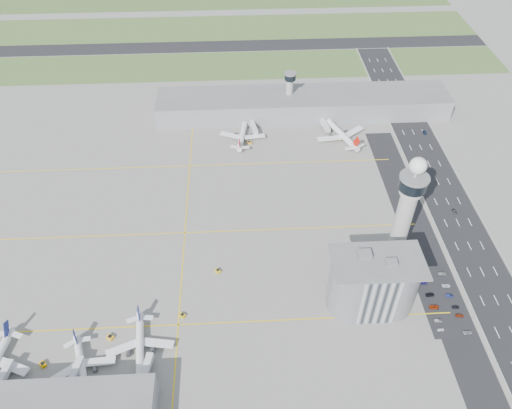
{
  "coord_description": "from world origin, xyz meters",
  "views": [
    {
      "loc": [
        -10.44,
        -164.78,
        200.75
      ],
      "look_at": [
        0.0,
        35.0,
        15.0
      ],
      "focal_mm": 35.0,
      "sensor_mm": 36.0,
      "label": 1
    }
  ],
  "objects_px": {
    "tug_4": "(249,142)",
    "car_lot_5": "(424,274)",
    "jet_bridge_far_1": "(322,122)",
    "jet_bridge_near_2": "(142,386)",
    "tug_0": "(43,364)",
    "car_lot_6": "(468,333)",
    "car_hw_1": "(455,211)",
    "tug_3": "(218,271)",
    "car_lot_0": "(441,330)",
    "car_lot_3": "(430,295)",
    "secondary_tower": "(290,90)",
    "car_lot_11": "(442,273)",
    "car_hw_2": "(425,132)",
    "car_lot_2": "(434,307)",
    "tug_5": "(339,139)",
    "airplane_near_b": "(81,367)",
    "jet_bridge_far_0": "(252,124)",
    "car_lot_4": "(424,283)",
    "car_lot_9": "(450,296)",
    "tug_2": "(182,315)",
    "control_tower": "(407,207)",
    "car_lot_8": "(456,307)",
    "car_lot_7": "(460,316)",
    "car_hw_4": "(385,88)",
    "tug_1": "(110,337)",
    "admin_building": "(373,283)",
    "car_lot_1": "(438,321)",
    "airplane_far_b": "(341,130)",
    "jet_bridge_near_1": "(69,389)",
    "car_lot_10": "(446,286)",
    "airplane_far_a": "(243,131)"
  },
  "relations": [
    {
      "from": "tug_4",
      "to": "car_lot_5",
      "type": "bearing_deg",
      "value": 38.89
    },
    {
      "from": "jet_bridge_far_1",
      "to": "jet_bridge_near_2",
      "type": "bearing_deg",
      "value": -38.55
    },
    {
      "from": "jet_bridge_near_2",
      "to": "tug_0",
      "type": "distance_m",
      "value": 46.91
    },
    {
      "from": "car_lot_6",
      "to": "car_hw_1",
      "type": "xyz_separation_m",
      "value": [
        21.88,
        80.28,
        0.05
      ]
    },
    {
      "from": "tug_3",
      "to": "tug_4",
      "type": "distance_m",
      "value": 113.48
    },
    {
      "from": "car_lot_0",
      "to": "car_lot_3",
      "type": "distance_m",
      "value": 19.97
    },
    {
      "from": "car_lot_0",
      "to": "tug_3",
      "type": "bearing_deg",
      "value": 65.01
    },
    {
      "from": "secondary_tower",
      "to": "tug_3",
      "type": "bearing_deg",
      "value": -109.08
    },
    {
      "from": "car_lot_11",
      "to": "car_hw_2",
      "type": "height_order",
      "value": "car_hw_2"
    },
    {
      "from": "secondary_tower",
      "to": "jet_bridge_near_2",
      "type": "distance_m",
      "value": 227.3
    },
    {
      "from": "car_lot_3",
      "to": "tug_0",
      "type": "bearing_deg",
      "value": 92.71
    },
    {
      "from": "car_lot_3",
      "to": "car_lot_2",
      "type": "bearing_deg",
      "value": 171.85
    },
    {
      "from": "jet_bridge_near_2",
      "to": "tug_5",
      "type": "height_order",
      "value": "jet_bridge_near_2"
    },
    {
      "from": "airplane_near_b",
      "to": "jet_bridge_far_0",
      "type": "relative_size",
      "value": 2.46
    },
    {
      "from": "tug_0",
      "to": "car_lot_4",
      "type": "relative_size",
      "value": 0.91
    },
    {
      "from": "car_lot_9",
      "to": "tug_0",
      "type": "bearing_deg",
      "value": 107.74
    },
    {
      "from": "jet_bridge_near_2",
      "to": "car_lot_6",
      "type": "height_order",
      "value": "jet_bridge_near_2"
    },
    {
      "from": "jet_bridge_far_1",
      "to": "tug_2",
      "type": "xyz_separation_m",
      "value": [
        -90.28,
        -157.32,
        -2.0
      ]
    },
    {
      "from": "jet_bridge_near_2",
      "to": "car_hw_2",
      "type": "distance_m",
      "value": 251.03
    },
    {
      "from": "airplane_near_b",
      "to": "jet_bridge_far_1",
      "type": "distance_m",
      "value": 226.49
    },
    {
      "from": "control_tower",
      "to": "car_lot_8",
      "type": "height_order",
      "value": "control_tower"
    },
    {
      "from": "tug_4",
      "to": "car_lot_7",
      "type": "xyz_separation_m",
      "value": [
        94.12,
        -144.82,
        -0.33
      ]
    },
    {
      "from": "airplane_near_b",
      "to": "car_hw_4",
      "type": "bearing_deg",
      "value": 121.47
    },
    {
      "from": "tug_1",
      "to": "car_hw_4",
      "type": "height_order",
      "value": "tug_1"
    },
    {
      "from": "jet_bridge_near_2",
      "to": "car_lot_3",
      "type": "bearing_deg",
      "value": -63.06
    },
    {
      "from": "airplane_near_b",
      "to": "car_lot_2",
      "type": "relative_size",
      "value": 7.39
    },
    {
      "from": "airplane_near_b",
      "to": "tug_5",
      "type": "bearing_deg",
      "value": 120.34
    },
    {
      "from": "car_lot_5",
      "to": "car_lot_6",
      "type": "bearing_deg",
      "value": -161.74
    },
    {
      "from": "admin_building",
      "to": "car_lot_1",
      "type": "bearing_deg",
      "value": -22.17
    },
    {
      "from": "admin_building",
      "to": "tug_4",
      "type": "relative_size",
      "value": 13.47
    },
    {
      "from": "airplane_far_b",
      "to": "tug_4",
      "type": "xyz_separation_m",
      "value": [
        -62.99,
        -4.14,
        -5.11
      ]
    },
    {
      "from": "jet_bridge_far_1",
      "to": "tug_1",
      "type": "relative_size",
      "value": 4.28
    },
    {
      "from": "secondary_tower",
      "to": "jet_bridge_near_1",
      "type": "distance_m",
      "value": 239.88
    },
    {
      "from": "car_lot_10",
      "to": "car_hw_4",
      "type": "xyz_separation_m",
      "value": [
        15.9,
        193.76,
        0.06
      ]
    },
    {
      "from": "car_lot_2",
      "to": "car_lot_9",
      "type": "distance_m",
      "value": 11.51
    },
    {
      "from": "tug_2",
      "to": "tug_5",
      "type": "distance_m",
      "value": 170.93
    },
    {
      "from": "airplane_far_a",
      "to": "tug_4",
      "type": "distance_m",
      "value": 9.41
    },
    {
      "from": "car_lot_0",
      "to": "car_hw_2",
      "type": "distance_m",
      "value": 162.86
    },
    {
      "from": "car_lot_3",
      "to": "car_lot_4",
      "type": "distance_m",
      "value": 7.45
    },
    {
      "from": "tug_4",
      "to": "car_lot_4",
      "type": "distance_m",
      "value": 149.71
    },
    {
      "from": "car_lot_6",
      "to": "tug_5",
      "type": "bearing_deg",
      "value": 10.06
    },
    {
      "from": "airplane_far_b",
      "to": "tug_5",
      "type": "xyz_separation_m",
      "value": [
        -1.43,
        -2.99,
        -5.22
      ]
    },
    {
      "from": "jet_bridge_near_1",
      "to": "jet_bridge_near_2",
      "type": "bearing_deg",
      "value": -80.0
    },
    {
      "from": "airplane_far_a",
      "to": "car_lot_11",
      "type": "distance_m",
      "value": 160.19
    },
    {
      "from": "jet_bridge_near_2",
      "to": "car_lot_9",
      "type": "height_order",
      "value": "jet_bridge_near_2"
    },
    {
      "from": "car_hw_2",
      "to": "jet_bridge_far_1",
      "type": "bearing_deg",
      "value": 173.86
    },
    {
      "from": "tug_1",
      "to": "tug_5",
      "type": "relative_size",
      "value": 1.2
    },
    {
      "from": "airplane_far_a",
      "to": "car_lot_3",
      "type": "relative_size",
      "value": 8.48
    },
    {
      "from": "car_lot_9",
      "to": "secondary_tower",
      "type": "bearing_deg",
      "value": 29.83
    },
    {
      "from": "tug_0",
      "to": "car_hw_1",
      "type": "distance_m",
      "value": 230.73
    }
  ]
}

